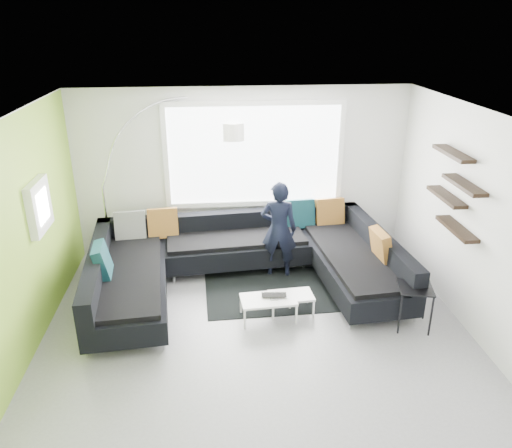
% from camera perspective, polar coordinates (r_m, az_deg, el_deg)
% --- Properties ---
extents(ground, '(5.50, 5.50, 0.00)m').
position_cam_1_polar(ground, '(6.71, 0.05, -11.94)').
color(ground, gray).
rests_on(ground, ground).
extents(room_shell, '(5.54, 5.04, 2.82)m').
position_cam_1_polar(room_shell, '(6.06, 0.23, 3.43)').
color(room_shell, silver).
rests_on(room_shell, ground).
extents(sectional_sofa, '(4.57, 3.06, 0.94)m').
position_cam_1_polar(sectional_sofa, '(7.35, -1.33, -4.83)').
color(sectional_sofa, black).
rests_on(sectional_sofa, ground).
extents(rug, '(1.93, 1.43, 0.01)m').
position_cam_1_polar(rug, '(7.53, 1.55, -7.65)').
color(rug, black).
rests_on(rug, ground).
extents(coffee_table, '(0.99, 0.62, 0.31)m').
position_cam_1_polar(coffee_table, '(6.92, 2.72, -9.23)').
color(coffee_table, silver).
rests_on(coffee_table, ground).
extents(arc_lamp, '(2.64, 1.48, 2.65)m').
position_cam_1_polar(arc_lamp, '(8.21, -17.13, 4.06)').
color(arc_lamp, white).
rests_on(arc_lamp, ground).
extents(side_table, '(0.51, 0.51, 0.59)m').
position_cam_1_polar(side_table, '(6.92, 17.51, -9.00)').
color(side_table, black).
rests_on(side_table, ground).
extents(person, '(0.70, 0.57, 1.54)m').
position_cam_1_polar(person, '(7.69, 2.61, -0.63)').
color(person, black).
rests_on(person, ground).
extents(laptop, '(0.37, 0.28, 0.03)m').
position_cam_1_polar(laptop, '(6.76, 2.08, -8.37)').
color(laptop, black).
rests_on(laptop, coffee_table).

